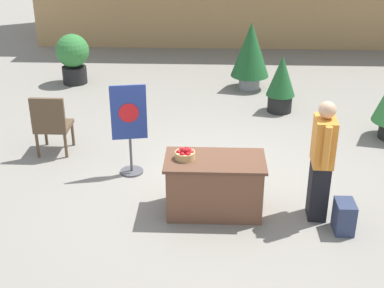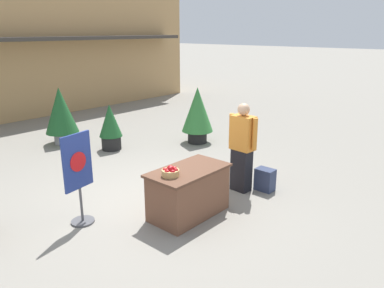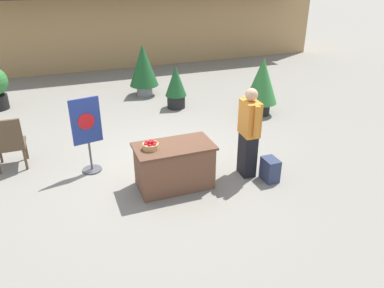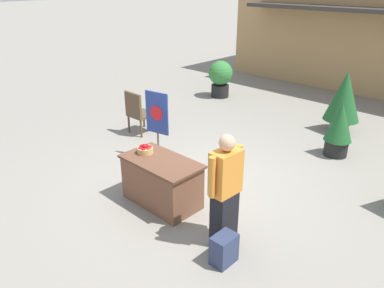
# 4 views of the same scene
# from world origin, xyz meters

# --- Properties ---
(ground_plane) EXTENTS (120.00, 120.00, 0.00)m
(ground_plane) POSITION_xyz_m (0.00, 0.00, 0.00)
(ground_plane) COLOR gray
(storefront_building) EXTENTS (13.94, 4.62, 4.21)m
(storefront_building) POSITION_xyz_m (1.97, 9.54, 2.11)
(storefront_building) COLOR tan
(storefront_building) RESTS_ON ground_plane
(display_table) EXTENTS (1.34, 0.74, 0.79)m
(display_table) POSITION_xyz_m (0.05, -0.85, 0.40)
(display_table) COLOR brown
(display_table) RESTS_ON ground_plane
(apple_basket) EXTENTS (0.27, 0.27, 0.16)m
(apple_basket) POSITION_xyz_m (-0.34, -0.84, 0.86)
(apple_basket) COLOR tan
(apple_basket) RESTS_ON display_table
(person_visitor) EXTENTS (0.28, 0.61, 1.65)m
(person_visitor) POSITION_xyz_m (1.43, -0.92, 0.84)
(person_visitor) COLOR black
(person_visitor) RESTS_ON ground_plane
(backpack) EXTENTS (0.24, 0.34, 0.42)m
(backpack) POSITION_xyz_m (1.72, -1.26, 0.21)
(backpack) COLOR #2D3856
(backpack) RESTS_ON ground_plane
(poster_board) EXTENTS (0.53, 0.36, 1.43)m
(poster_board) POSITION_xyz_m (-1.24, 0.22, 0.77)
(poster_board) COLOR #4C4C51
(poster_board) RESTS_ON ground_plane
(patio_chair) EXTENTS (0.55, 0.55, 1.04)m
(patio_chair) POSITION_xyz_m (-2.62, 0.83, 0.57)
(patio_chair) COLOR brown
(patio_chair) RESTS_ON ground_plane
(potted_plant_far_right) EXTENTS (0.57, 0.57, 1.15)m
(potted_plant_far_right) POSITION_xyz_m (1.35, 2.93, 0.61)
(potted_plant_far_right) COLOR black
(potted_plant_far_right) RESTS_ON ground_plane
(potted_plant_far_left) EXTENTS (0.84, 0.84, 1.49)m
(potted_plant_far_left) POSITION_xyz_m (0.82, 4.30, 0.84)
(potted_plant_far_left) COLOR gray
(potted_plant_far_left) RESTS_ON ground_plane
(potted_plant_near_left) EXTENTS (0.82, 0.82, 1.48)m
(potted_plant_near_left) POSITION_xyz_m (3.23, 1.70, 0.83)
(potted_plant_near_left) COLOR black
(potted_plant_near_left) RESTS_ON ground_plane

